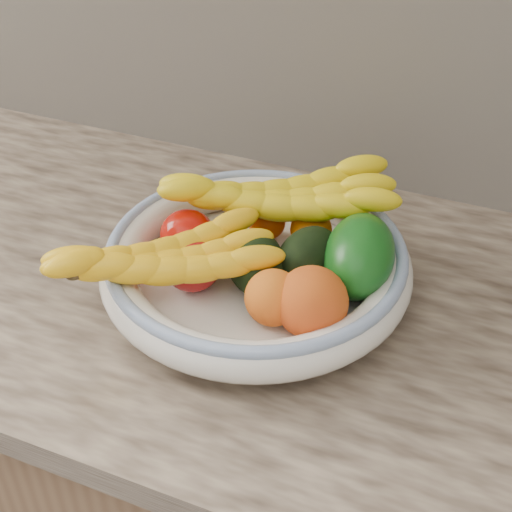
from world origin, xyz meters
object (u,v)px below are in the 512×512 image
object	(u,v)px
green_mango	(359,256)
banana_bunch_front	(164,265)
fruit_bowl	(256,263)
banana_bunch_back	(277,203)

from	to	relation	value
green_mango	banana_bunch_front	distance (m)	0.23
fruit_bowl	banana_bunch_back	world-z (taller)	banana_bunch_back
fruit_bowl	green_mango	xyz separation A→B (m)	(0.12, 0.03, 0.03)
fruit_bowl	banana_bunch_front	distance (m)	0.12
fruit_bowl	green_mango	bearing A→B (deg)	12.49
fruit_bowl	banana_bunch_back	size ratio (longest dim) A/B	1.21
banana_bunch_back	banana_bunch_front	world-z (taller)	banana_bunch_back
green_mango	banana_bunch_back	size ratio (longest dim) A/B	0.41
green_mango	banana_bunch_back	bearing A→B (deg)	146.46
fruit_bowl	banana_bunch_front	xyz separation A→B (m)	(-0.08, -0.08, 0.03)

